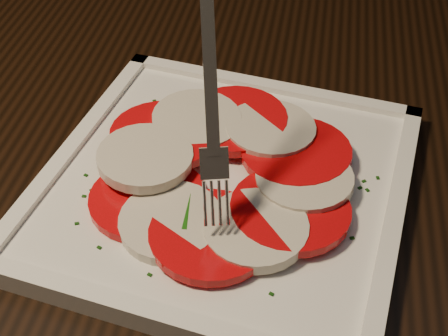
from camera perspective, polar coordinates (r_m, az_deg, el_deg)
The scene contains 4 objects.
table at distance 0.70m, azimuth -7.47°, elevation -2.31°, with size 1.29×0.95×0.75m.
plate at distance 0.55m, azimuth -0.00°, elevation -1.74°, with size 0.31×0.31×0.01m, color white.
caprese_salad at distance 0.53m, azimuth -0.01°, elevation -0.31°, with size 0.26×0.25×0.03m.
fork at distance 0.47m, azimuth -1.30°, elevation 7.60°, with size 0.04×0.11×0.17m, color white, non-canonical shape.
Camera 1 is at (0.18, -0.37, 1.14)m, focal length 50.00 mm.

